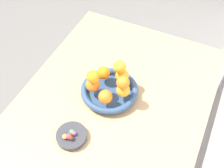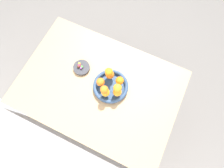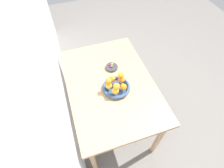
{
  "view_description": "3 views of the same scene",
  "coord_description": "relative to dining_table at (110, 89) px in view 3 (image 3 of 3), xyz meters",
  "views": [
    {
      "loc": [
        0.57,
        0.29,
        1.69
      ],
      "look_at": [
        -0.07,
        -0.01,
        0.83
      ],
      "focal_mm": 45.0,
      "sensor_mm": 36.0,
      "label": 1
    },
    {
      "loc": [
        -0.24,
        0.29,
        1.89
      ],
      "look_at": [
        -0.09,
        -0.02,
        0.85
      ],
      "focal_mm": 28.0,
      "sensor_mm": 36.0,
      "label": 2
    },
    {
      "loc": [
        -0.91,
        0.29,
        1.98
      ],
      "look_at": [
        -0.06,
        0.01,
        0.81
      ],
      "focal_mm": 28.0,
      "sensor_mm": 36.0,
      "label": 3
    }
  ],
  "objects": [
    {
      "name": "orange_3",
      "position": [
        -0.04,
        -0.09,
        0.16
      ],
      "size": [
        0.06,
        0.06,
        0.06
      ],
      "primitive_type": "sphere",
      "color": "orange",
      "rests_on": "fruit_bowl"
    },
    {
      "name": "candy_ball_5",
      "position": [
        0.17,
        -0.06,
        0.12
      ],
      "size": [
        0.02,
        0.02,
        0.02
      ],
      "primitive_type": "sphere",
      "color": "#C6384C",
      "rests_on": "candy_dish"
    },
    {
      "name": "candy_ball_1",
      "position": [
        0.19,
        -0.08,
        0.12
      ],
      "size": [
        0.02,
        0.02,
        0.02
      ],
      "primitive_type": "sphere",
      "color": "gold",
      "rests_on": "candy_dish"
    },
    {
      "name": "candy_ball_4",
      "position": [
        0.18,
        -0.07,
        0.12
      ],
      "size": [
        0.01,
        0.01,
        0.01
      ],
      "primitive_type": "sphere",
      "color": "#C6384C",
      "rests_on": "candy_dish"
    },
    {
      "name": "candy_ball_6",
      "position": [
        0.19,
        -0.07,
        0.12
      ],
      "size": [
        0.02,
        0.02,
        0.02
      ],
      "primitive_type": "sphere",
      "color": "#C6384C",
      "rests_on": "candy_dish"
    },
    {
      "name": "orange_4",
      "position": [
        -0.01,
        -0.02,
        0.16
      ],
      "size": [
        0.06,
        0.06,
        0.06
      ],
      "primitive_type": "sphere",
      "color": "orange",
      "rests_on": "fruit_bowl"
    },
    {
      "name": "orange_6",
      "position": [
        -0.04,
        -0.08,
        0.21
      ],
      "size": [
        0.05,
        0.05,
        0.05
      ],
      "primitive_type": "sphere",
      "color": "orange",
      "rests_on": "orange_3"
    },
    {
      "name": "wall_back",
      "position": [
        0.0,
        0.44,
        0.6
      ],
      "size": [
        4.0,
        0.05,
        2.5
      ],
      "primitive_type": "cube",
      "color": "silver",
      "rests_on": "ground_plane"
    },
    {
      "name": "candy_ball_0",
      "position": [
        0.19,
        -0.06,
        0.12
      ],
      "size": [
        0.02,
        0.02,
        0.02
      ],
      "primitive_type": "sphere",
      "color": "#472819",
      "rests_on": "candy_dish"
    },
    {
      "name": "candy_dish",
      "position": [
        0.17,
        -0.07,
        0.1
      ],
      "size": [
        0.12,
        0.12,
        0.02
      ],
      "primitive_type": "cylinder",
      "color": "#333338",
      "rests_on": "dining_table"
    },
    {
      "name": "candy_ball_3",
      "position": [
        0.16,
        -0.07,
        0.12
      ],
      "size": [
        0.02,
        0.02,
        0.02
      ],
      "primitive_type": "sphere",
      "color": "#4C9947",
      "rests_on": "candy_dish"
    },
    {
      "name": "candy_ball_2",
      "position": [
        0.17,
        -0.06,
        0.12
      ],
      "size": [
        0.02,
        0.02,
        0.02
      ],
      "primitive_type": "sphere",
      "color": "#8C4C99",
      "rests_on": "candy_dish"
    },
    {
      "name": "dining_table",
      "position": [
        0.0,
        0.0,
        0.0
      ],
      "size": [
        1.1,
        0.76,
        0.74
      ],
      "color": "tan",
      "rests_on": "ground_plane"
    },
    {
      "name": "ground_plane",
      "position": [
        0.0,
        0.0,
        -0.65
      ],
      "size": [
        6.0,
        6.0,
        0.0
      ],
      "primitive_type": "plane",
      "color": "slate"
    },
    {
      "name": "orange_2",
      "position": [
        -0.12,
        -0.08,
        0.16
      ],
      "size": [
        0.06,
        0.06,
        0.06
      ],
      "primitive_type": "sphere",
      "color": "orange",
      "rests_on": "fruit_bowl"
    },
    {
      "name": "fruit_bowl",
      "position": [
        -0.08,
        -0.03,
        0.11
      ],
      "size": [
        0.24,
        0.24,
        0.04
      ],
      "color": "navy",
      "rests_on": "dining_table"
    },
    {
      "name": "orange_1",
      "position": [
        -0.14,
        -0.0,
        0.16
      ],
      "size": [
        0.06,
        0.06,
        0.06
      ],
      "primitive_type": "sphere",
      "color": "orange",
      "rests_on": "fruit_bowl"
    },
    {
      "name": "orange_0",
      "position": [
        -0.07,
        0.03,
        0.16
      ],
      "size": [
        0.06,
        0.06,
        0.06
      ],
      "primitive_type": "sphere",
      "color": "orange",
      "rests_on": "fruit_bowl"
    },
    {
      "name": "orange_5",
      "position": [
        -0.06,
        0.03,
        0.21
      ],
      "size": [
        0.05,
        0.05,
        0.05
      ],
      "primitive_type": "sphere",
      "color": "orange",
      "rests_on": "orange_0"
    },
    {
      "name": "orange_7",
      "position": [
        -0.13,
        -0.01,
        0.21
      ],
      "size": [
        0.05,
        0.05,
        0.05
      ],
      "primitive_type": "sphere",
      "color": "orange",
      "rests_on": "orange_1"
    }
  ]
}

